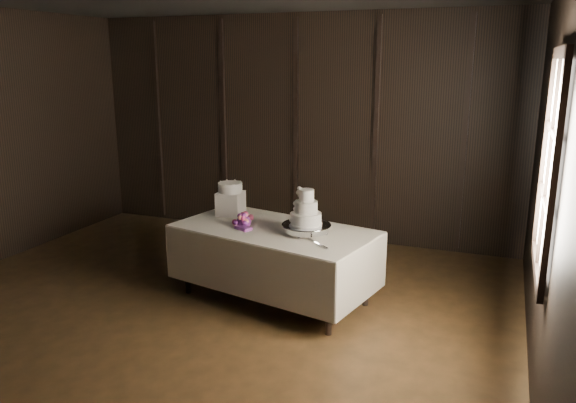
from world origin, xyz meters
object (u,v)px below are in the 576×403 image
(wedding_cake, at_px, (303,211))
(box_pedestal, at_px, (231,203))
(display_table, at_px, (274,261))
(small_cake, at_px, (230,187))
(cake_stand, at_px, (306,229))
(bouquet, at_px, (244,220))

(wedding_cake, relative_size, box_pedestal, 1.34)
(display_table, relative_size, small_cake, 8.31)
(display_table, distance_m, box_pedestal, 0.85)
(cake_stand, relative_size, small_cake, 1.86)
(box_pedestal, distance_m, small_cake, 0.18)
(display_table, xyz_separation_m, box_pedestal, (-0.64, 0.31, 0.47))
(display_table, relative_size, wedding_cake, 6.20)
(wedding_cake, bearing_deg, display_table, -169.85)
(cake_stand, xyz_separation_m, wedding_cake, (-0.03, -0.01, 0.18))
(wedding_cake, distance_m, small_cake, 1.04)
(wedding_cake, xyz_separation_m, bouquet, (-0.65, 0.03, -0.17))
(bouquet, relative_size, box_pedestal, 1.44)
(cake_stand, distance_m, bouquet, 0.67)
(small_cake, bearing_deg, cake_stand, -19.38)
(display_table, height_order, wedding_cake, wedding_cake)
(small_cake, bearing_deg, display_table, -25.68)
(wedding_cake, height_order, box_pedestal, wedding_cake)
(wedding_cake, distance_m, box_pedestal, 1.04)
(cake_stand, height_order, small_cake, small_cake)
(cake_stand, xyz_separation_m, box_pedestal, (-1.00, 0.35, 0.08))
(display_table, height_order, small_cake, small_cake)
(bouquet, height_order, box_pedestal, box_pedestal)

